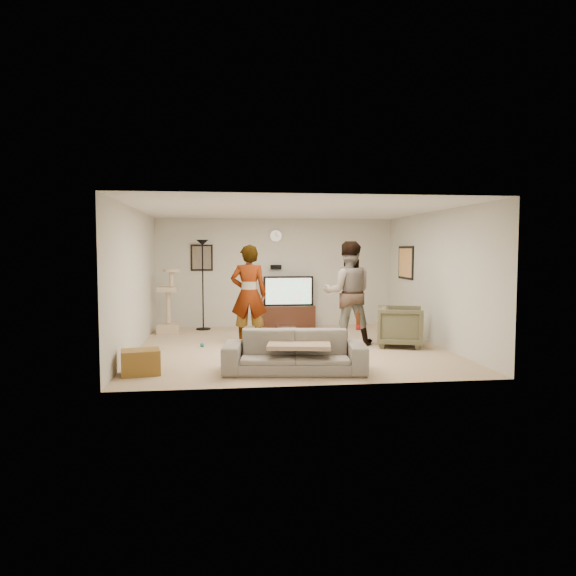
{
  "coord_description": "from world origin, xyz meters",
  "views": [
    {
      "loc": [
        -1.21,
        -9.45,
        1.78
      ],
      "look_at": [
        -0.02,
        0.2,
        1.07
      ],
      "focal_mm": 32.84,
      "sensor_mm": 36.0,
      "label": 1
    }
  ],
  "objects": [
    {
      "name": "person_right",
      "position": [
        1.11,
        0.2,
        0.97
      ],
      "size": [
        1.04,
        0.86,
        1.94
      ],
      "primitive_type": "imported",
      "rotation": [
        0.0,
        0.0,
        3.0
      ],
      "color": "#215887",
      "rests_on": "floor"
    },
    {
      "name": "tv",
      "position": [
        0.27,
        2.5,
        0.84
      ],
      "size": [
        1.14,
        0.08,
        0.68
      ],
      "primitive_type": "cube",
      "color": "black",
      "rests_on": "tv_stand"
    },
    {
      "name": "cat_tree",
      "position": [
        -2.39,
        1.94,
        0.69
      ],
      "size": [
        0.46,
        0.46,
        1.39
      ],
      "primitive_type": "cube",
      "rotation": [
        0.0,
        0.0,
        -0.04
      ],
      "color": "#C3AC8E",
      "rests_on": "floor"
    },
    {
      "name": "wall_right",
      "position": [
        2.75,
        0.0,
        1.25
      ],
      "size": [
        0.04,
        5.5,
        2.5
      ],
      "primitive_type": "cube",
      "color": "silver",
      "rests_on": "floor"
    },
    {
      "name": "ceiling",
      "position": [
        0.0,
        0.0,
        2.51
      ],
      "size": [
        5.5,
        5.5,
        0.02
      ],
      "primitive_type": "cube",
      "color": "white",
      "rests_on": "wall_back"
    },
    {
      "name": "armchair",
      "position": [
        2.02,
        -0.16,
        0.37
      ],
      "size": [
        1.02,
        1.0,
        0.74
      ],
      "primitive_type": "imported",
      "rotation": [
        0.0,
        0.0,
        1.27
      ],
      "color": "#504F38",
      "rests_on": "floor"
    },
    {
      "name": "tv_screen",
      "position": [
        0.27,
        2.46,
        0.84
      ],
      "size": [
        1.05,
        0.01,
        0.6
      ],
      "primitive_type": "cube",
      "color": "#3BD67E",
      "rests_on": "tv"
    },
    {
      "name": "floor_lamp",
      "position": [
        -1.67,
        2.37,
        1.0
      ],
      "size": [
        0.32,
        0.32,
        2.0
      ],
      "primitive_type": "cylinder",
      "color": "black",
      "rests_on": "floor"
    },
    {
      "name": "picture_back",
      "position": [
        -1.7,
        2.73,
        1.6
      ],
      "size": [
        0.42,
        0.03,
        0.52
      ],
      "primitive_type": "cube",
      "color": "#675C4F",
      "rests_on": "wall_back"
    },
    {
      "name": "toy_ball",
      "position": [
        -1.61,
        0.21,
        0.04
      ],
      "size": [
        0.08,
        0.08,
        0.08
      ],
      "primitive_type": "sphere",
      "color": "#126D82",
      "rests_on": "floor"
    },
    {
      "name": "person_left",
      "position": [
        -0.74,
        0.46,
        0.94
      ],
      "size": [
        0.71,
        0.49,
        1.88
      ],
      "primitive_type": "imported",
      "rotation": [
        0.0,
        0.0,
        3.07
      ],
      "color": "#B8B8B8",
      "rests_on": "floor"
    },
    {
      "name": "beer_bottle",
      "position": [
        0.75,
        -1.95,
        0.73
      ],
      "size": [
        0.06,
        0.06,
        0.25
      ],
      "primitive_type": "cylinder",
      "color": "#56230A",
      "rests_on": "sofa"
    },
    {
      "name": "picture_right",
      "position": [
        2.73,
        1.6,
        1.5
      ],
      "size": [
        0.03,
        0.78,
        0.62
      ],
      "primitive_type": "cube",
      "color": "#F6A55F",
      "rests_on": "wall_right"
    },
    {
      "name": "side_table",
      "position": [
        -2.4,
        -1.83,
        0.18
      ],
      "size": [
        0.6,
        0.5,
        0.36
      ],
      "primitive_type": "cube",
      "rotation": [
        0.0,
        0.0,
        0.19
      ],
      "color": "brown",
      "rests_on": "floor"
    },
    {
      "name": "wall_front",
      "position": [
        0.0,
        -2.75,
        1.25
      ],
      "size": [
        5.5,
        0.04,
        2.5
      ],
      "primitive_type": "cube",
      "color": "silver",
      "rests_on": "floor"
    },
    {
      "name": "floor",
      "position": [
        0.0,
        0.0,
        -0.01
      ],
      "size": [
        5.5,
        5.5,
        0.02
      ],
      "primitive_type": "cube",
      "color": "tan",
      "rests_on": "ground"
    },
    {
      "name": "wall_back",
      "position": [
        0.0,
        2.75,
        1.25
      ],
      "size": [
        5.5,
        0.04,
        2.5
      ],
      "primitive_type": "cube",
      "color": "silver",
      "rests_on": "floor"
    },
    {
      "name": "wall_clock",
      "position": [
        0.0,
        2.72,
        2.1
      ],
      "size": [
        0.26,
        0.04,
        0.26
      ],
      "primitive_type": "cylinder",
      "rotation": [
        1.57,
        0.0,
        0.0
      ],
      "color": "white",
      "rests_on": "wall_back"
    },
    {
      "name": "wall_left",
      "position": [
        -2.75,
        0.0,
        1.25
      ],
      "size": [
        0.04,
        5.5,
        2.5
      ],
      "primitive_type": "cube",
      "color": "silver",
      "rests_on": "floor"
    },
    {
      "name": "wall_speaker",
      "position": [
        0.0,
        2.69,
        1.38
      ],
      "size": [
        0.25,
        0.1,
        0.1
      ],
      "primitive_type": "cube",
      "color": "black",
      "rests_on": "wall_back"
    },
    {
      "name": "console_box",
      "position": [
        0.18,
        2.11,
        0.04
      ],
      "size": [
        0.4,
        0.3,
        0.07
      ],
      "primitive_type": "cube",
      "color": "silver",
      "rests_on": "floor"
    },
    {
      "name": "tv_stand",
      "position": [
        0.27,
        2.5,
        0.25
      ],
      "size": [
        1.19,
        0.45,
        0.5
      ],
      "primitive_type": "cube",
      "color": "black",
      "rests_on": "floor"
    },
    {
      "name": "throw_blanket",
      "position": [
        -0.13,
        -1.95,
        0.41
      ],
      "size": [
        1.01,
        0.84,
        0.06
      ],
      "primitive_type": "cube",
      "rotation": [
        0.0,
        0.0,
        -0.17
      ],
      "color": "tan",
      "rests_on": "sofa"
    },
    {
      "name": "sofa",
      "position": [
        -0.19,
        -1.95,
        0.3
      ],
      "size": [
        2.14,
        1.06,
        0.6
      ],
      "primitive_type": "imported",
      "rotation": [
        0.0,
        0.0,
        -0.13
      ],
      "color": "slate",
      "rests_on": "floor"
    }
  ]
}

